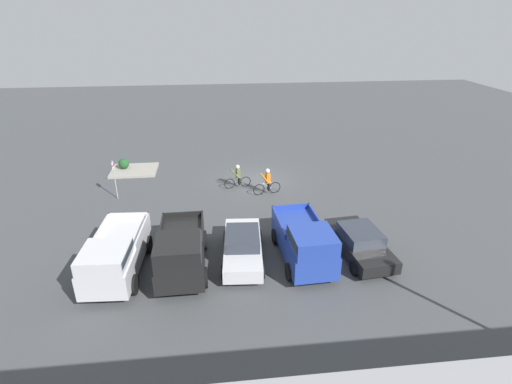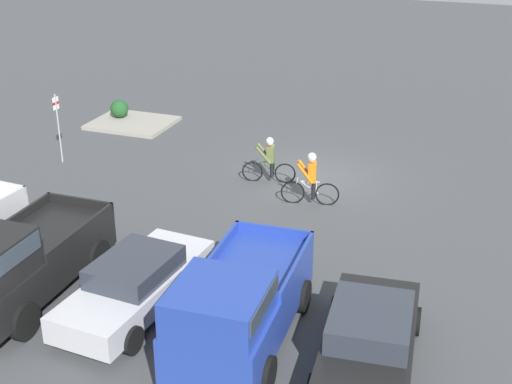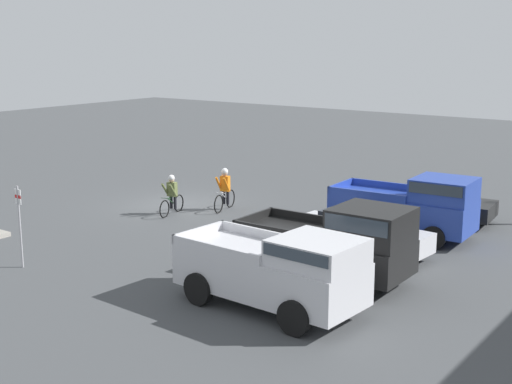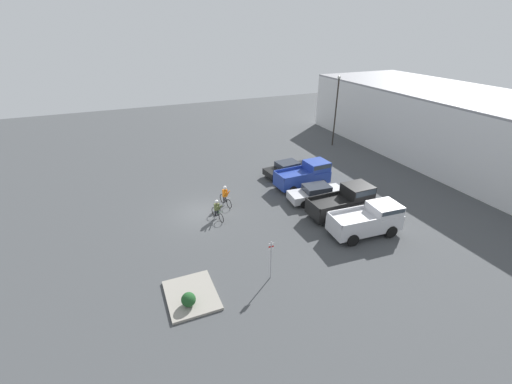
{
  "view_description": "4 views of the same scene",
  "coord_description": "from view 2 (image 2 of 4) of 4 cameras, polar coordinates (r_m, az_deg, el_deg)",
  "views": [
    {
      "loc": [
        2.84,
        25.25,
        10.81
      ],
      "look_at": [
        0.51,
        4.4,
        1.2
      ],
      "focal_mm": 28.0,
      "sensor_mm": 36.0,
      "label": 1
    },
    {
      "loc": [
        -5.99,
        21.86,
        9.47
      ],
      "look_at": [
        0.51,
        4.4,
        1.2
      ],
      "focal_mm": 50.0,
      "sensor_mm": 36.0,
      "label": 2
    },
    {
      "loc": [
        21.51,
        19.69,
        6.81
      ],
      "look_at": [
        0.51,
        4.4,
        1.2
      ],
      "focal_mm": 50.0,
      "sensor_mm": 36.0,
      "label": 3
    },
    {
      "loc": [
        23.09,
        -5.03,
        13.41
      ],
      "look_at": [
        0.51,
        4.4,
        1.2
      ],
      "focal_mm": 24.0,
      "sensor_mm": 36.0,
      "label": 4
    }
  ],
  "objects": [
    {
      "name": "pickup_truck_1",
      "position": [
        17.74,
        -18.93,
        -5.3
      ],
      "size": [
        2.3,
        5.03,
        2.3
      ],
      "color": "black",
      "rests_on": "ground_plane"
    },
    {
      "name": "ground_plane",
      "position": [
        24.56,
        4.69,
        1.18
      ],
      "size": [
        80.0,
        80.0,
        0.0
      ],
      "primitive_type": "plane",
      "color": "#424447"
    },
    {
      "name": "pickup_truck_0",
      "position": [
        15.33,
        -1.49,
        -9.0
      ],
      "size": [
        2.4,
        4.98,
        2.21
      ],
      "color": "#233D9E",
      "rests_on": "ground_plane"
    },
    {
      "name": "fire_lane_sign",
      "position": [
        26.27,
        -15.57,
        5.43
      ],
      "size": [
        0.06,
        0.3,
        2.53
      ],
      "color": "#9E9EA3",
      "rests_on": "ground_plane"
    },
    {
      "name": "cyclist_0",
      "position": [
        23.84,
        1.08,
        2.62
      ],
      "size": [
        1.8,
        0.55,
        1.61
      ],
      "color": "black",
      "rests_on": "ground_plane"
    },
    {
      "name": "cyclist_1",
      "position": [
        22.22,
        4.43,
        1.14
      ],
      "size": [
        1.82,
        0.55,
        1.74
      ],
      "color": "black",
      "rests_on": "ground_plane"
    },
    {
      "name": "sedan_0",
      "position": [
        15.26,
        9.05,
        -11.5
      ],
      "size": [
        2.35,
        4.7,
        1.38
      ],
      "color": "black",
      "rests_on": "ground_plane"
    },
    {
      "name": "sedan_1",
      "position": [
        17.11,
        -9.56,
        -7.23
      ],
      "size": [
        2.16,
        4.77,
        1.4
      ],
      "color": "silver",
      "rests_on": "ground_plane"
    },
    {
      "name": "shrub",
      "position": [
        30.69,
        -10.87,
        6.56
      ],
      "size": [
        0.76,
        0.76,
        0.76
      ],
      "color": "#1E4C23",
      "rests_on": "curb_island"
    },
    {
      "name": "curb_island",
      "position": [
        30.22,
        -9.86,
        5.46
      ],
      "size": [
        3.27,
        2.65,
        0.15
      ],
      "primitive_type": "cube",
      "color": "gray",
      "rests_on": "ground_plane"
    }
  ]
}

